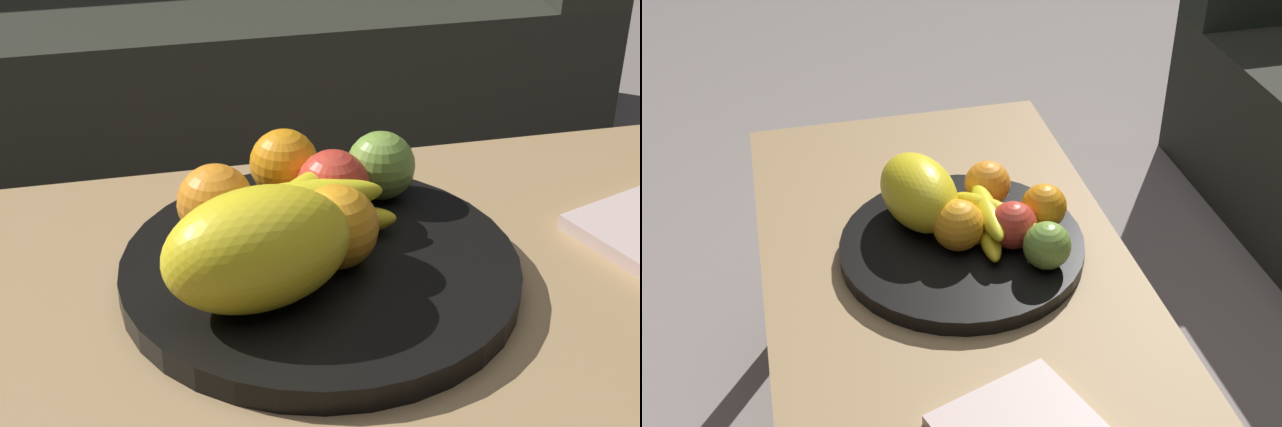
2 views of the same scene
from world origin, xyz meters
TOP-DOWN VIEW (x-y plane):
  - coffee_table at (0.00, 0.00)m, footprint 1.01×0.56m
  - couch at (-0.13, 1.24)m, footprint 1.70×0.70m
  - fruit_bowl at (-0.05, 0.03)m, footprint 0.37×0.37m
  - melon_large_front at (-0.11, -0.03)m, footprint 0.19×0.14m
  - orange_front at (-0.05, 0.16)m, footprint 0.07×0.07m
  - orange_left at (-0.03, 0.02)m, footprint 0.08×0.08m
  - orange_right at (-0.13, 0.09)m, footprint 0.07×0.07m
  - apple_front at (-0.02, 0.10)m, footprint 0.07×0.07m
  - apple_left at (0.04, 0.13)m, footprint 0.07×0.07m
  - banana_bunch at (-0.04, 0.07)m, footprint 0.16×0.15m

SIDE VIEW (x-z plane):
  - couch at x=-0.13m, z-range -0.15..0.75m
  - coffee_table at x=0.00m, z-range 0.17..0.63m
  - fruit_bowl at x=-0.05m, z-range 0.46..0.48m
  - banana_bunch at x=-0.04m, z-range 0.48..0.54m
  - apple_left at x=0.04m, z-range 0.48..0.55m
  - orange_front at x=-0.05m, z-range 0.48..0.55m
  - apple_front at x=-0.02m, z-range 0.48..0.55m
  - orange_right at x=-0.13m, z-range 0.48..0.56m
  - orange_left at x=-0.03m, z-range 0.48..0.56m
  - melon_large_front at x=-0.11m, z-range 0.48..0.59m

